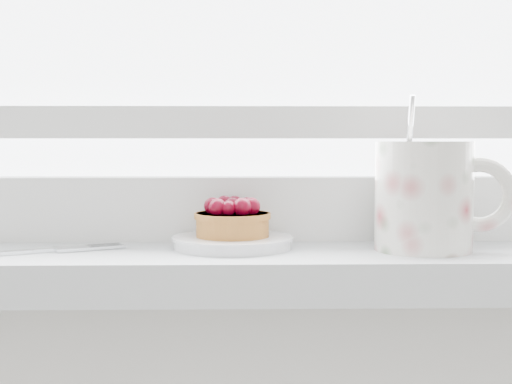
{
  "coord_description": "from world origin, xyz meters",
  "views": [
    {
      "loc": [
        -0.01,
        1.18,
        1.05
      ],
      "look_at": [
        0.0,
        1.88,
        1.0
      ],
      "focal_mm": 50.0,
      "sensor_mm": 36.0,
      "label": 1
    }
  ],
  "objects_px": {
    "fork": "(12,252)",
    "raspberry_tart": "(233,219)",
    "saucer": "(233,242)",
    "floral_mug": "(428,194)"
  },
  "relations": [
    {
      "from": "fork",
      "to": "raspberry_tart",
      "type": "bearing_deg",
      "value": 9.93
    },
    {
      "from": "saucer",
      "to": "fork",
      "type": "xyz_separation_m",
      "value": [
        -0.21,
        -0.04,
        -0.0
      ]
    },
    {
      "from": "saucer",
      "to": "fork",
      "type": "height_order",
      "value": "saucer"
    },
    {
      "from": "floral_mug",
      "to": "saucer",
      "type": "bearing_deg",
      "value": 174.26
    },
    {
      "from": "raspberry_tart",
      "to": "fork",
      "type": "distance_m",
      "value": 0.22
    },
    {
      "from": "saucer",
      "to": "floral_mug",
      "type": "height_order",
      "value": "floral_mug"
    },
    {
      "from": "raspberry_tart",
      "to": "floral_mug",
      "type": "bearing_deg",
      "value": -5.74
    },
    {
      "from": "raspberry_tart",
      "to": "floral_mug",
      "type": "distance_m",
      "value": 0.2
    },
    {
      "from": "floral_mug",
      "to": "raspberry_tart",
      "type": "bearing_deg",
      "value": 174.26
    },
    {
      "from": "saucer",
      "to": "raspberry_tart",
      "type": "height_order",
      "value": "raspberry_tart"
    }
  ]
}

